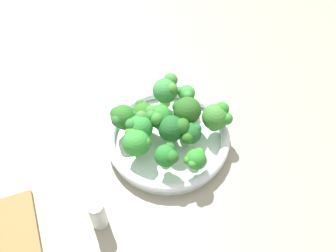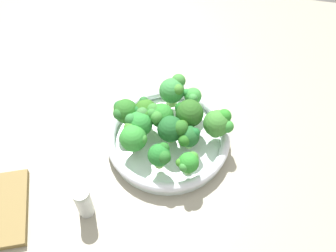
{
  "view_description": "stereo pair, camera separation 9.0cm",
  "coord_description": "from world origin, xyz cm",
  "px_view_note": "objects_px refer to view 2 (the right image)",
  "views": [
    {
      "loc": [
        -3.77,
        52.79,
        78.77
      ],
      "look_at": [
        -2.52,
        -0.79,
        6.94
      ],
      "focal_mm": 42.39,
      "sensor_mm": 36.0,
      "label": 1
    },
    {
      "loc": [
        -12.67,
        51.84,
        78.77
      ],
      "look_at": [
        -2.52,
        -0.79,
        6.94
      ],
      "focal_mm": 42.39,
      "sensor_mm": 36.0,
      "label": 2
    }
  ],
  "objects_px": {
    "broccoli_floret_5": "(124,111)",
    "broccoli_floret_7": "(188,163)",
    "broccoli_floret_9": "(192,97)",
    "broccoli_floret_10": "(140,122)",
    "broccoli_floret_6": "(160,155)",
    "broccoli_floret_4": "(145,111)",
    "pepper_shaker": "(84,202)",
    "bowl": "(168,138)",
    "broccoli_floret_3": "(188,113)",
    "broccoli_floret_2": "(134,137)",
    "broccoli_floret_12": "(159,115)",
    "broccoli_floret_8": "(189,137)",
    "broccoli_floret_11": "(173,90)",
    "broccoli_floret_1": "(218,123)",
    "broccoli_floret_0": "(173,129)"
  },
  "relations": [
    {
      "from": "bowl",
      "to": "pepper_shaker",
      "type": "height_order",
      "value": "pepper_shaker"
    },
    {
      "from": "broccoli_floret_3",
      "to": "broccoli_floret_8",
      "type": "height_order",
      "value": "broccoli_floret_3"
    },
    {
      "from": "broccoli_floret_3",
      "to": "broccoli_floret_2",
      "type": "bearing_deg",
      "value": 37.76
    },
    {
      "from": "broccoli_floret_4",
      "to": "pepper_shaker",
      "type": "xyz_separation_m",
      "value": [
        0.08,
        0.23,
        -0.04
      ]
    },
    {
      "from": "broccoli_floret_11",
      "to": "pepper_shaker",
      "type": "xyz_separation_m",
      "value": [
        0.13,
        0.3,
        -0.04
      ]
    },
    {
      "from": "broccoli_floret_6",
      "to": "broccoli_floret_11",
      "type": "bearing_deg",
      "value": -88.09
    },
    {
      "from": "broccoli_floret_3",
      "to": "bowl",
      "type": "bearing_deg",
      "value": 39.96
    },
    {
      "from": "broccoli_floret_4",
      "to": "broccoli_floret_12",
      "type": "bearing_deg",
      "value": 164.99
    },
    {
      "from": "broccoli_floret_3",
      "to": "broccoli_floret_6",
      "type": "bearing_deg",
      "value": 71.23
    },
    {
      "from": "broccoli_floret_12",
      "to": "broccoli_floret_3",
      "type": "bearing_deg",
      "value": -163.44
    },
    {
      "from": "broccoli_floret_3",
      "to": "broccoli_floret_12",
      "type": "relative_size",
      "value": 1.08
    },
    {
      "from": "bowl",
      "to": "broccoli_floret_2",
      "type": "height_order",
      "value": "broccoli_floret_2"
    },
    {
      "from": "broccoli_floret_6",
      "to": "broccoli_floret_7",
      "type": "distance_m",
      "value": 0.06
    },
    {
      "from": "broccoli_floret_5",
      "to": "broccoli_floret_12",
      "type": "xyz_separation_m",
      "value": [
        -0.08,
        0.0,
        0.01
      ]
    },
    {
      "from": "broccoli_floret_5",
      "to": "broccoli_floret_8",
      "type": "relative_size",
      "value": 1.14
    },
    {
      "from": "pepper_shaker",
      "to": "broccoli_floret_9",
      "type": "bearing_deg",
      "value": -120.95
    },
    {
      "from": "broccoli_floret_6",
      "to": "broccoli_floret_7",
      "type": "bearing_deg",
      "value": 176.39
    },
    {
      "from": "broccoli_floret_0",
      "to": "broccoli_floret_7",
      "type": "xyz_separation_m",
      "value": [
        -0.05,
        0.08,
        -0.01
      ]
    },
    {
      "from": "broccoli_floret_4",
      "to": "broccoli_floret_5",
      "type": "distance_m",
      "value": 0.05
    },
    {
      "from": "broccoli_floret_1",
      "to": "broccoli_floret_11",
      "type": "xyz_separation_m",
      "value": [
        0.12,
        -0.07,
        0.01
      ]
    },
    {
      "from": "broccoli_floret_3",
      "to": "broccoli_floret_11",
      "type": "bearing_deg",
      "value": -51.9
    },
    {
      "from": "broccoli_floret_3",
      "to": "broccoli_floret_12",
      "type": "bearing_deg",
      "value": 16.56
    },
    {
      "from": "broccoli_floret_3",
      "to": "broccoli_floret_4",
      "type": "xyz_separation_m",
      "value": [
        0.1,
        0.01,
        -0.0
      ]
    },
    {
      "from": "bowl",
      "to": "broccoli_floret_10",
      "type": "relative_size",
      "value": 4.05
    },
    {
      "from": "bowl",
      "to": "broccoli_floret_9",
      "type": "relative_size",
      "value": 5.06
    },
    {
      "from": "broccoli_floret_8",
      "to": "broccoli_floret_9",
      "type": "distance_m",
      "value": 0.12
    },
    {
      "from": "broccoli_floret_6",
      "to": "pepper_shaker",
      "type": "bearing_deg",
      "value": 41.04
    },
    {
      "from": "broccoli_floret_12",
      "to": "pepper_shaker",
      "type": "bearing_deg",
      "value": 62.7
    },
    {
      "from": "broccoli_floret_5",
      "to": "broccoli_floret_7",
      "type": "xyz_separation_m",
      "value": [
        -0.17,
        0.11,
        -0.0
      ]
    },
    {
      "from": "broccoli_floret_3",
      "to": "broccoli_floret_6",
      "type": "xyz_separation_m",
      "value": [
        0.04,
        0.12,
        -0.0
      ]
    },
    {
      "from": "broccoli_floret_2",
      "to": "broccoli_floret_4",
      "type": "relative_size",
      "value": 1.01
    },
    {
      "from": "broccoli_floret_9",
      "to": "broccoli_floret_4",
      "type": "bearing_deg",
      "value": 33.68
    },
    {
      "from": "broccoli_floret_9",
      "to": "broccoli_floret_10",
      "type": "xyz_separation_m",
      "value": [
        0.1,
        0.1,
        0.01
      ]
    },
    {
      "from": "broccoli_floret_3",
      "to": "broccoli_floret_9",
      "type": "height_order",
      "value": "broccoli_floret_3"
    },
    {
      "from": "broccoli_floret_2",
      "to": "broccoli_floret_7",
      "type": "xyz_separation_m",
      "value": [
        -0.13,
        0.04,
        -0.0
      ]
    },
    {
      "from": "broccoli_floret_10",
      "to": "broccoli_floret_12",
      "type": "height_order",
      "value": "same"
    },
    {
      "from": "broccoli_floret_12",
      "to": "pepper_shaker",
      "type": "height_order",
      "value": "broccoli_floret_12"
    },
    {
      "from": "broccoli_floret_11",
      "to": "pepper_shaker",
      "type": "relative_size",
      "value": 0.9
    },
    {
      "from": "broccoli_floret_7",
      "to": "broccoli_floret_9",
      "type": "height_order",
      "value": "same"
    },
    {
      "from": "broccoli_floret_10",
      "to": "pepper_shaker",
      "type": "distance_m",
      "value": 0.21
    },
    {
      "from": "broccoli_floret_7",
      "to": "broccoli_floret_10",
      "type": "relative_size",
      "value": 0.81
    },
    {
      "from": "bowl",
      "to": "broccoli_floret_8",
      "type": "height_order",
      "value": "broccoli_floret_8"
    },
    {
      "from": "bowl",
      "to": "broccoli_floret_7",
      "type": "relative_size",
      "value": 5.0
    },
    {
      "from": "broccoli_floret_1",
      "to": "broccoli_floret_9",
      "type": "relative_size",
      "value": 1.21
    },
    {
      "from": "broccoli_floret_11",
      "to": "broccoli_floret_8",
      "type": "bearing_deg",
      "value": 116.05
    },
    {
      "from": "bowl",
      "to": "broccoli_floret_1",
      "type": "relative_size",
      "value": 4.17
    },
    {
      "from": "broccoli_floret_10",
      "to": "broccoli_floret_12",
      "type": "bearing_deg",
      "value": -145.12
    },
    {
      "from": "broccoli_floret_2",
      "to": "broccoli_floret_12",
      "type": "bearing_deg",
      "value": -124.49
    },
    {
      "from": "broccoli_floret_3",
      "to": "broccoli_floret_5",
      "type": "relative_size",
      "value": 1.15
    },
    {
      "from": "broccoli_floret_0",
      "to": "pepper_shaker",
      "type": "bearing_deg",
      "value": 51.51
    }
  ]
}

